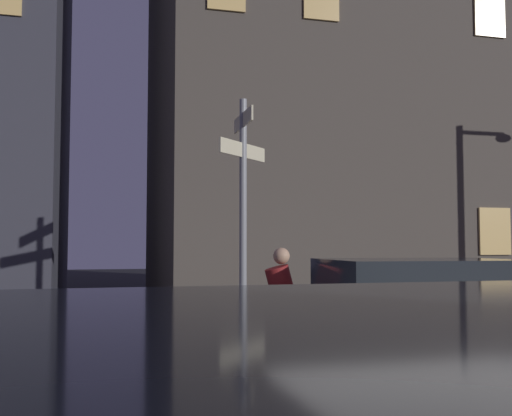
{
  "coord_description": "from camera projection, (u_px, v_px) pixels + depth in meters",
  "views": [
    {
      "loc": [
        -2.59,
        -3.7,
        1.64
      ],
      "look_at": [
        -0.08,
        5.85,
        2.24
      ],
      "focal_mm": 43.01,
      "sensor_mm": 36.0,
      "label": 1
    }
  ],
  "objects": [
    {
      "name": "car_far_trailing",
      "position": [
        412.0,
        318.0,
        7.18
      ],
      "size": [
        4.46,
        2.23,
        1.48
      ],
      "color": "beige",
      "rests_on": "ground_plane"
    },
    {
      "name": "cyclist",
      "position": [
        278.0,
        313.0,
        8.03
      ],
      "size": [
        1.82,
        0.32,
        1.61
      ],
      "color": "black",
      "rests_on": "ground_plane"
    },
    {
      "name": "sidewalk_kerb",
      "position": [
        242.0,
        333.0,
        11.04
      ],
      "size": [
        40.0,
        3.27,
        0.14
      ],
      "primitive_type": "cube",
      "color": "#9E9991",
      "rests_on": "ground_plane"
    },
    {
      "name": "signpost",
      "position": [
        243.0,
        197.0,
        10.06
      ],
      "size": [
        1.0,
        1.23,
        3.92
      ],
      "color": "gray",
      "rests_on": "sidewalk_kerb"
    }
  ]
}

